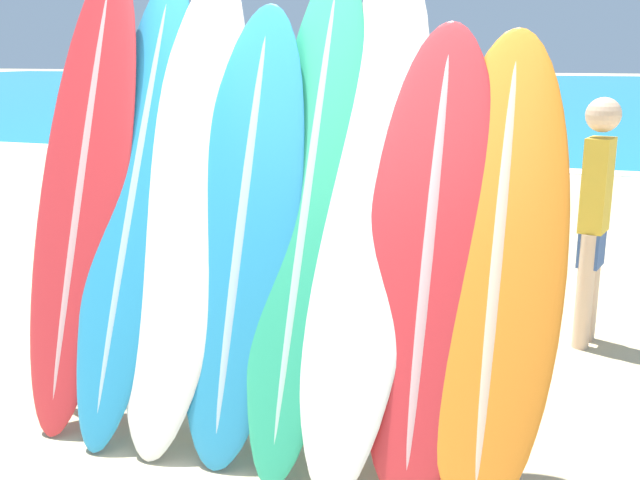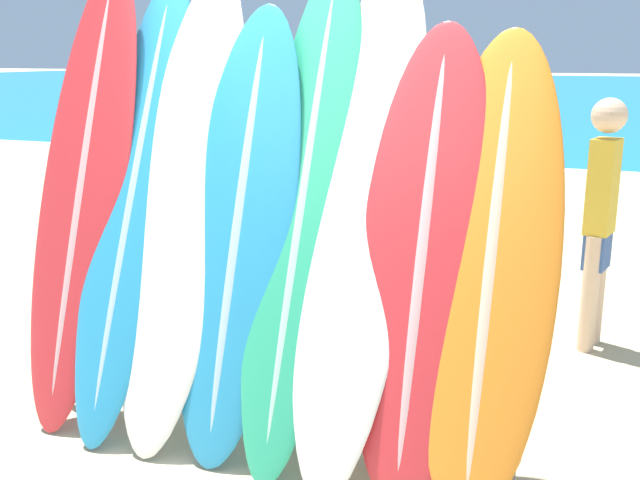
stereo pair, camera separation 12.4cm
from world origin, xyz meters
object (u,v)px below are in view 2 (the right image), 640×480
(surfboard_slot_1, at_px, (134,200))
(surfboard_slot_5, at_px, (361,214))
(surfboard_slot_3, at_px, (239,230))
(surfboard_slot_7, at_px, (490,269))
(surfboard_rack, at_px, (262,358))
(person_far_left, at_px, (314,139))
(surfboard_slot_2, at_px, (183,204))
(person_mid_beach, at_px, (600,215))
(surfboard_slot_6, at_px, (423,259))
(surfboard_slot_4, at_px, (303,210))
(surfboard_slot_0, at_px, (83,191))

(surfboard_slot_1, height_order, surfboard_slot_5, surfboard_slot_5)
(surfboard_slot_3, height_order, surfboard_slot_7, surfboard_slot_3)
(surfboard_rack, relative_size, person_far_left, 1.59)
(surfboard_slot_2, distance_m, person_mid_beach, 2.72)
(surfboard_slot_2, bearing_deg, surfboard_slot_3, -7.50)
(surfboard_slot_3, bearing_deg, person_far_left, 107.93)
(surfboard_slot_5, height_order, surfboard_slot_6, surfboard_slot_5)
(surfboard_slot_2, bearing_deg, surfboard_slot_1, 178.56)
(surfboard_slot_2, xyz_separation_m, surfboard_slot_4, (0.64, 0.02, 0.01))
(surfboard_slot_0, bearing_deg, surfboard_slot_4, 1.10)
(surfboard_slot_2, bearing_deg, surfboard_rack, -12.23)
(surfboard_slot_1, height_order, surfboard_slot_7, surfboard_slot_1)
(surfboard_slot_2, xyz_separation_m, person_far_left, (-1.55, 5.77, -0.33))
(surfboard_rack, height_order, surfboard_slot_4, surfboard_slot_4)
(surfboard_slot_6, height_order, person_mid_beach, surfboard_slot_6)
(surfboard_slot_5, xyz_separation_m, person_mid_beach, (1.03, 1.84, -0.30))
(surfboard_slot_2, height_order, surfboard_slot_3, surfboard_slot_2)
(surfboard_rack, relative_size, surfboard_slot_1, 1.05)
(surfboard_slot_5, bearing_deg, person_far_left, 113.33)
(surfboard_slot_3, relative_size, surfboard_slot_7, 1.06)
(person_mid_beach, bearing_deg, surfboard_slot_6, -7.59)
(surfboard_slot_0, height_order, surfboard_slot_1, surfboard_slot_0)
(surfboard_slot_5, bearing_deg, person_mid_beach, 60.63)
(surfboard_slot_7, xyz_separation_m, person_mid_beach, (0.42, 1.93, -0.12))
(surfboard_rack, relative_size, surfboard_slot_4, 1.04)
(surfboard_slot_5, bearing_deg, surfboard_rack, -164.72)
(surfboard_slot_5, bearing_deg, surfboard_slot_7, -8.48)
(person_far_left, bearing_deg, surfboard_slot_5, -71.86)
(surfboard_slot_0, xyz_separation_m, surfboard_slot_6, (1.85, -0.06, -0.17))
(surfboard_slot_1, bearing_deg, surfboard_slot_4, 0.82)
(person_mid_beach, bearing_deg, surfboard_slot_1, -37.81)
(surfboard_slot_3, xyz_separation_m, surfboard_slot_7, (1.21, -0.02, -0.06))
(surfboard_rack, height_order, surfboard_slot_2, surfboard_slot_2)
(surfboard_slot_0, height_order, person_mid_beach, surfboard_slot_0)
(surfboard_rack, bearing_deg, surfboard_slot_5, 15.28)
(surfboard_slot_3, xyz_separation_m, surfboard_slot_6, (0.91, -0.02, -0.05))
(surfboard_slot_7, bearing_deg, person_far_left, 117.90)
(surfboard_slot_2, xyz_separation_m, surfboard_slot_6, (1.25, -0.07, -0.14))
(surfboard_slot_6, distance_m, surfboard_slot_7, 0.30)
(surfboard_slot_4, relative_size, person_far_left, 1.53)
(surfboard_slot_6, relative_size, person_far_left, 1.33)
(person_mid_beach, bearing_deg, surfboard_slot_3, -27.75)
(surfboard_rack, xyz_separation_m, surfboard_slot_1, (-0.76, 0.11, 0.71))
(surfboard_rack, xyz_separation_m, surfboard_slot_0, (-1.07, 0.10, 0.75))
(surfboard_slot_7, relative_size, person_far_left, 1.31)
(surfboard_rack, xyz_separation_m, surfboard_slot_7, (1.07, 0.03, 0.56))
(surfboard_slot_5, xyz_separation_m, person_far_left, (-2.48, 5.75, -0.34))
(surfboard_slot_0, bearing_deg, surfboard_slot_2, 0.29)
(surfboard_slot_2, relative_size, surfboard_slot_6, 1.14)
(surfboard_slot_0, distance_m, person_far_left, 5.86)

